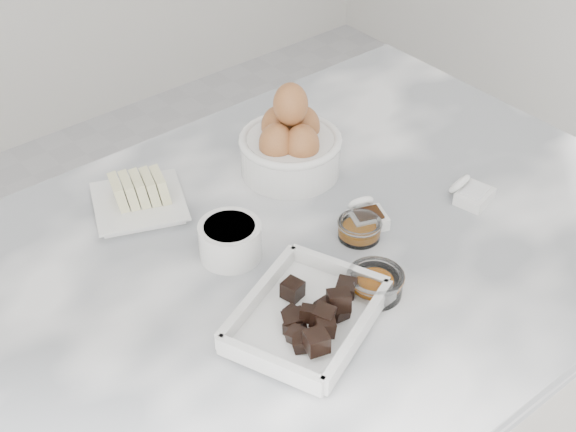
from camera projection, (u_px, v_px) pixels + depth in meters
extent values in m
cube|color=white|center=(290.00, 262.00, 1.21)|extent=(1.20, 0.80, 0.04)
cube|color=white|center=(307.00, 322.00, 1.08)|extent=(0.24, 0.22, 0.01)
cube|color=white|center=(139.00, 205.00, 1.28)|extent=(0.17, 0.17, 0.01)
cube|color=white|center=(139.00, 201.00, 1.28)|extent=(0.19, 0.19, 0.00)
cylinder|color=white|center=(230.00, 241.00, 1.18)|extent=(0.09, 0.09, 0.06)
cylinder|color=white|center=(229.00, 229.00, 1.16)|extent=(0.08, 0.08, 0.01)
cylinder|color=white|center=(290.00, 155.00, 1.34)|extent=(0.17, 0.17, 0.07)
torus|color=white|center=(290.00, 140.00, 1.32)|extent=(0.17, 0.17, 0.01)
ellipsoid|color=#AA6736|center=(304.00, 127.00, 1.34)|extent=(0.06, 0.06, 0.07)
ellipsoid|color=#AA6736|center=(275.00, 144.00, 1.30)|extent=(0.06, 0.06, 0.07)
ellipsoid|color=#AA6736|center=(279.00, 126.00, 1.34)|extent=(0.06, 0.06, 0.07)
ellipsoid|color=#AA6736|center=(301.00, 146.00, 1.30)|extent=(0.06, 0.06, 0.07)
ellipsoid|color=#AA6736|center=(291.00, 104.00, 1.29)|extent=(0.06, 0.06, 0.07)
cylinder|color=white|center=(359.00, 229.00, 1.22)|extent=(0.07, 0.07, 0.03)
torus|color=white|center=(360.00, 223.00, 1.21)|extent=(0.07, 0.07, 0.01)
cylinder|color=orange|center=(359.00, 232.00, 1.22)|extent=(0.05, 0.05, 0.01)
cylinder|color=white|center=(375.00, 284.00, 1.12)|extent=(0.08, 0.08, 0.03)
torus|color=white|center=(376.00, 276.00, 1.11)|extent=(0.08, 0.08, 0.01)
ellipsoid|color=orange|center=(375.00, 284.00, 1.12)|extent=(0.05, 0.05, 0.02)
cube|color=white|center=(368.00, 220.00, 1.24)|extent=(0.07, 0.06, 0.02)
cube|color=black|center=(368.00, 214.00, 1.23)|extent=(0.05, 0.05, 0.00)
torus|color=white|center=(361.00, 203.00, 1.26)|extent=(0.05, 0.05, 0.04)
cube|color=white|center=(474.00, 197.00, 1.29)|extent=(0.07, 0.06, 0.02)
cube|color=white|center=(476.00, 190.00, 1.28)|extent=(0.05, 0.04, 0.00)
torus|color=white|center=(459.00, 184.00, 1.30)|extent=(0.05, 0.04, 0.04)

